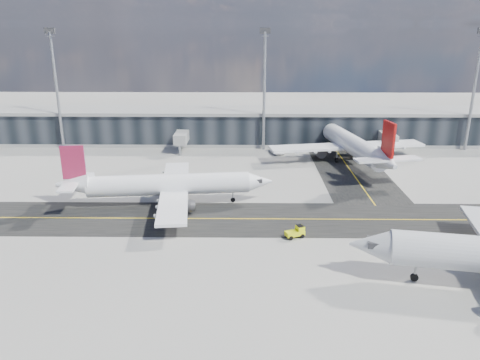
{
  "coord_description": "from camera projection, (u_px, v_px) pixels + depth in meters",
  "views": [
    {
      "loc": [
        -4.36,
        -65.06,
        29.66
      ],
      "look_at": [
        -5.3,
        8.69,
        5.0
      ],
      "focal_mm": 35.0,
      "sensor_mm": 36.0,
      "label": 1
    }
  ],
  "objects": [
    {
      "name": "airliner_af",
      "position": [
        166.0,
        185.0,
        79.78
      ],
      "size": [
        36.6,
        31.27,
        10.83
      ],
      "rotation": [
        0.0,
        0.0,
        -1.46
      ],
      "color": "white",
      "rests_on": "ground"
    },
    {
      "name": "service_van",
      "position": [
        277.0,
        150.0,
        112.48
      ],
      "size": [
        3.78,
        6.15,
        1.59
      ],
      "primitive_type": "imported",
      "rotation": [
        0.0,
        0.0,
        0.21
      ],
      "color": "white",
      "rests_on": "ground"
    },
    {
      "name": "floodlight_masts",
      "position": [
        264.0,
        86.0,
        111.62
      ],
      "size": [
        102.5,
        0.7,
        28.9
      ],
      "color": "gray",
      "rests_on": "ground"
    },
    {
      "name": "baggage_tug",
      "position": [
        296.0,
        232.0,
        68.17
      ],
      "size": [
        3.07,
        2.26,
        1.74
      ],
      "rotation": [
        0.0,
        0.0,
        -1.19
      ],
      "color": "#EFFA0D",
      "rests_on": "ground"
    },
    {
      "name": "ground",
      "position": [
        274.0,
        229.0,
        71.05
      ],
      "size": [
        300.0,
        300.0,
        0.0
      ],
      "primitive_type": "plane",
      "color": "gray",
      "rests_on": "ground"
    },
    {
      "name": "terminal_concourse",
      "position": [
        263.0,
        127.0,
        121.84
      ],
      "size": [
        152.0,
        19.8,
        8.8
      ],
      "color": "black",
      "rests_on": "ground"
    },
    {
      "name": "airliner_redtail",
      "position": [
        350.0,
        144.0,
        104.96
      ],
      "size": [
        36.13,
        42.14,
        12.52
      ],
      "rotation": [
        0.0,
        0.0,
        0.18
      ],
      "color": "white",
      "rests_on": "ground"
    },
    {
      "name": "taxiway_lanes",
      "position": [
        293.0,
        204.0,
        81.18
      ],
      "size": [
        180.0,
        63.0,
        0.03
      ],
      "color": "black",
      "rests_on": "ground"
    }
  ]
}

